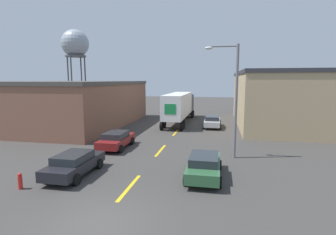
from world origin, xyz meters
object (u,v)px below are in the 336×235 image
at_px(parked_car_left_near, 74,163).
at_px(water_tower, 75,45).
at_px(semi_truck, 180,105).
at_px(parked_car_left_far, 116,139).
at_px(parked_car_right_near, 204,165).
at_px(street_lamp, 233,94).
at_px(fire_hydrant, 20,181).
at_px(parked_car_right_far, 212,121).

xyz_separation_m(parked_car_left_near, water_tower, (-20.73, 36.33, 12.08)).
xyz_separation_m(semi_truck, parked_car_left_far, (-3.23, -14.32, -1.61)).
distance_m(semi_truck, parked_car_left_near, 21.12).
bearing_deg(parked_car_right_near, street_lamp, 69.07).
distance_m(parked_car_left_near, parked_car_right_near, 7.71).
xyz_separation_m(parked_car_left_near, parked_car_right_near, (7.62, 1.16, 0.00)).
bearing_deg(parked_car_left_near, parked_car_right_near, 8.64).
bearing_deg(fire_hydrant, street_lamp, 35.72).
bearing_deg(parked_car_right_far, parked_car_left_far, -123.78).
distance_m(parked_car_left_near, water_tower, 43.54).
distance_m(parked_car_left_far, parked_car_left_near, 6.49).
bearing_deg(semi_truck, parked_car_right_near, -76.80).
height_order(parked_car_left_near, street_lamp, street_lamp).
height_order(water_tower, fire_hydrant, water_tower).
relative_size(parked_car_left_far, fire_hydrant, 5.14).
xyz_separation_m(parked_car_right_near, water_tower, (-28.35, 35.17, 12.08)).
xyz_separation_m(semi_truck, parked_car_right_near, (4.40, -19.65, -1.61)).
height_order(semi_truck, parked_car_left_near, semi_truck).
distance_m(parked_car_left_far, water_tower, 38.29).
distance_m(water_tower, fire_hydrant, 44.86).
bearing_deg(parked_car_left_far, fire_hydrant, -101.00).
height_order(parked_car_right_far, street_lamp, street_lamp).
xyz_separation_m(parked_car_right_far, street_lamp, (1.68, -12.34, 3.98)).
bearing_deg(water_tower, parked_car_left_far, -55.22).
relative_size(parked_car_left_near, fire_hydrant, 5.14).
distance_m(parked_car_right_near, water_tower, 46.76).
xyz_separation_m(parked_car_left_far, street_lamp, (9.31, -0.94, 3.98)).
bearing_deg(street_lamp, fire_hydrant, -144.28).
xyz_separation_m(parked_car_right_near, parked_car_right_far, (0.00, 16.73, 0.00)).
relative_size(parked_car_left_far, parked_car_left_near, 1.00).
height_order(parked_car_right_near, fire_hydrant, parked_car_right_near).
xyz_separation_m(parked_car_left_far, parked_car_right_near, (7.62, -5.34, 0.00)).
relative_size(parked_car_left_near, water_tower, 0.29).
distance_m(water_tower, street_lamp, 43.76).
xyz_separation_m(parked_car_left_far, parked_car_left_near, (0.00, -6.49, 0.00)).
bearing_deg(semi_truck, parked_car_left_near, -98.23).
xyz_separation_m(semi_truck, parked_car_right_far, (4.40, -2.92, -1.61)).
bearing_deg(water_tower, semi_truck, -32.94).
distance_m(parked_car_right_near, fire_hydrant, 10.00).
height_order(semi_truck, parked_car_right_near, semi_truck).
bearing_deg(parked_car_left_near, parked_car_right_far, 66.92).
xyz_separation_m(parked_car_left_near, street_lamp, (9.31, 5.56, 3.98)).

